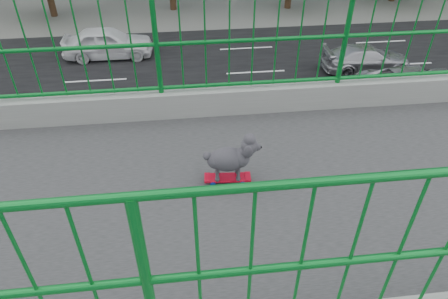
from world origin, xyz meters
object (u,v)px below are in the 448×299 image
skateboard (228,178)px  car_4 (108,43)px  car_3 (366,59)px  car_2 (418,86)px  poodle (231,157)px

skateboard → car_4: skateboard is taller
skateboard → car_3: bearing=154.1°
car_2 → car_3: (-3.20, -1.05, -0.10)m
car_3 → poodle: bearing=149.8°
car_3 → skateboard: bearing=149.7°
skateboard → car_3: (-15.41, 9.01, -6.39)m
poodle → car_2: size_ratio=0.09×
poodle → car_2: bearing=145.0°
poodle → car_4: poodle is taller
poodle → car_4: (-18.61, -4.20, -6.48)m
poodle → car_4: 20.15m
car_2 → car_4: bearing=65.8°
poodle → car_3: bearing=154.2°
car_3 → car_2: bearing=-161.9°
car_4 → poodle: bearing=-167.3°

